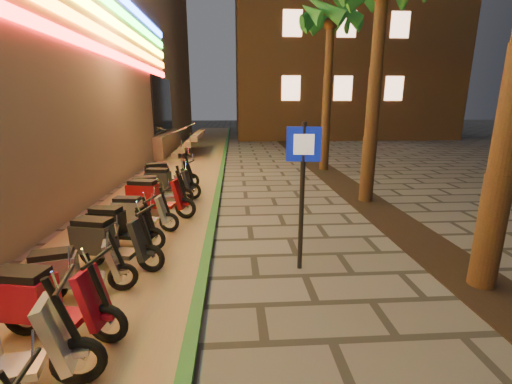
{
  "coord_description": "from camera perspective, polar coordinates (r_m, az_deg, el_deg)",
  "views": [
    {
      "loc": [
        -0.34,
        -2.73,
        2.84
      ],
      "look_at": [
        0.07,
        3.62,
        1.2
      ],
      "focal_mm": 24.0,
      "sensor_mm": 36.0,
      "label": 1
    }
  ],
  "objects": [
    {
      "name": "scooter_8",
      "position": [
        7.43,
        -21.98,
        -5.19
      ],
      "size": [
        1.57,
        0.72,
        1.1
      ],
      "rotation": [
        0.0,
        0.0,
        -0.21
      ],
      "color": "black",
      "rests_on": "ground"
    },
    {
      "name": "scooter_13",
      "position": [
        11.76,
        -14.87,
        2.73
      ],
      "size": [
        1.78,
        0.93,
        1.26
      ],
      "rotation": [
        0.0,
        0.0,
        0.29
      ],
      "color": "black",
      "rests_on": "ground"
    },
    {
      "name": "scooter_6",
      "position": [
        5.86,
        -28.39,
        -11.48
      ],
      "size": [
        1.46,
        0.73,
        1.03
      ],
      "rotation": [
        0.0,
        0.0,
        0.26
      ],
      "color": "black",
      "rests_on": "ground"
    },
    {
      "name": "scooter_7",
      "position": [
        6.59,
        -23.5,
        -7.5
      ],
      "size": [
        1.67,
        0.82,
        1.18
      ],
      "rotation": [
        0.0,
        0.0,
        -0.26
      ],
      "color": "black",
      "rests_on": "ground"
    },
    {
      "name": "scooter_12",
      "position": [
        10.85,
        -14.7,
        1.66
      ],
      "size": [
        1.73,
        0.75,
        1.21
      ],
      "rotation": [
        0.0,
        0.0,
        -0.18
      ],
      "color": "black",
      "rests_on": "ground"
    },
    {
      "name": "planting_strip",
      "position": [
        9.13,
        22.22,
        -4.73
      ],
      "size": [
        1.2,
        40.0,
        0.02
      ],
      "primitive_type": "cube",
      "color": "black",
      "rests_on": "ground"
    },
    {
      "name": "green_curb",
      "position": [
        13.05,
        -6.02,
        2.02
      ],
      "size": [
        0.18,
        60.0,
        0.1
      ],
      "primitive_type": "cube",
      "color": "#235F27",
      "rests_on": "ground"
    },
    {
      "name": "parking_strip",
      "position": [
        13.24,
        -13.39,
        1.69
      ],
      "size": [
        3.4,
        60.0,
        0.01
      ],
      "primitive_type": "cube",
      "color": "#8C7251",
      "rests_on": "ground"
    },
    {
      "name": "pedestrian_sign",
      "position": [
        5.75,
        7.77,
        2.5
      ],
      "size": [
        0.56,
        0.12,
        2.57
      ],
      "rotation": [
        0.0,
        0.0,
        -0.12
      ],
      "color": "black",
      "rests_on": "ground"
    },
    {
      "name": "scooter_9",
      "position": [
        8.23,
        -19.08,
        -3.21
      ],
      "size": [
        1.5,
        0.58,
        1.05
      ],
      "rotation": [
        0.0,
        0.0,
        -0.12
      ],
      "color": "black",
      "rests_on": "ground"
    },
    {
      "name": "scooter_5",
      "position": [
        5.08,
        -31.89,
        -15.15
      ],
      "size": [
        1.69,
        0.73,
        1.18
      ],
      "rotation": [
        0.0,
        0.0,
        -0.18
      ],
      "color": "black",
      "rests_on": "ground"
    },
    {
      "name": "palm_d",
      "position": [
        15.56,
        12.34,
        25.65
      ],
      "size": [
        2.97,
        3.02,
        7.16
      ],
      "color": "#472D19",
      "rests_on": "ground"
    },
    {
      "name": "scooter_10",
      "position": [
        9.13,
        -16.73,
        -0.73
      ],
      "size": [
        1.79,
        0.83,
        1.26
      ],
      "rotation": [
        0.0,
        0.0,
        -0.22
      ],
      "color": "black",
      "rests_on": "ground"
    },
    {
      "name": "scooter_11",
      "position": [
        9.95,
        -16.47,
        0.32
      ],
      "size": [
        1.69,
        0.72,
        1.18
      ],
      "rotation": [
        0.0,
        0.0,
        0.17
      ],
      "color": "black",
      "rests_on": "ground"
    }
  ]
}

